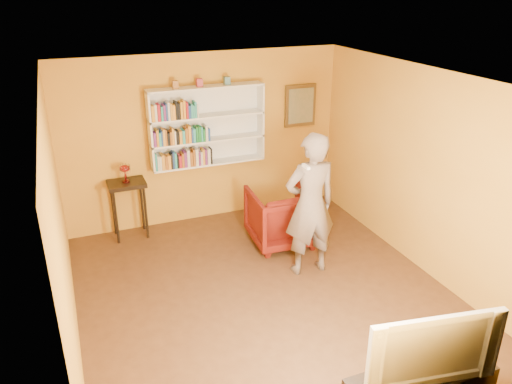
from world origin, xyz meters
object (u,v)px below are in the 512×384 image
television (428,342)px  console_table (127,192)px  ruby_lustre (125,170)px  person (310,205)px  armchair (281,217)px  bookshelf (206,125)px

television → console_table: bearing=122.0°
ruby_lustre → person: bearing=-42.3°
armchair → person: bearing=94.3°
ruby_lustre → armchair: bearing=-26.7°
person → bookshelf: bearing=-67.7°
console_table → armchair: size_ratio=0.97×
armchair → television: size_ratio=0.78×
person → armchair: bearing=-87.6°
bookshelf → person: 2.28m
ruby_lustre → armchair: 2.42m
bookshelf → armchair: bookshelf is taller
ruby_lustre → television: 4.88m
bookshelf → person: bearing=-69.5°
ruby_lustre → television: television is taller
console_table → television: television is taller
ruby_lustre → person: person is taller
ruby_lustre → person: (2.09, -1.90, -0.11)m
console_table → television: size_ratio=0.75×
bookshelf → console_table: size_ratio=1.99×
console_table → ruby_lustre: size_ratio=3.40×
ruby_lustre → television: size_ratio=0.22×
person → television: 2.61m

